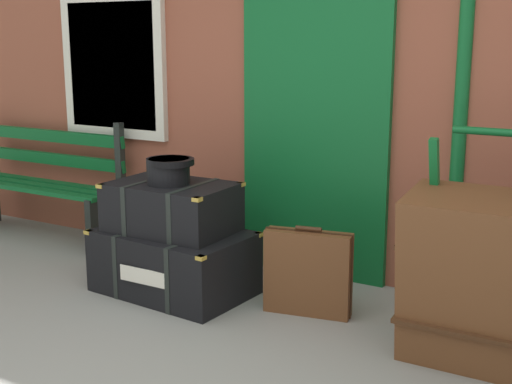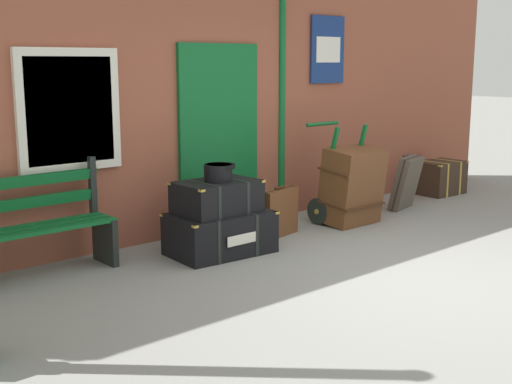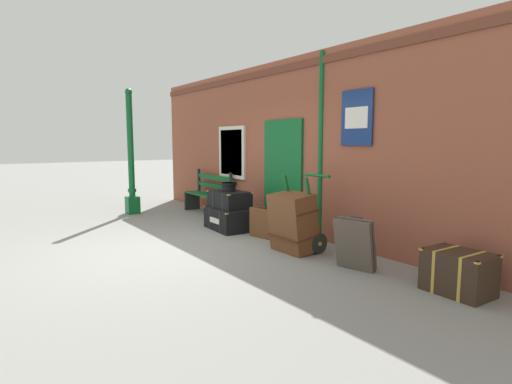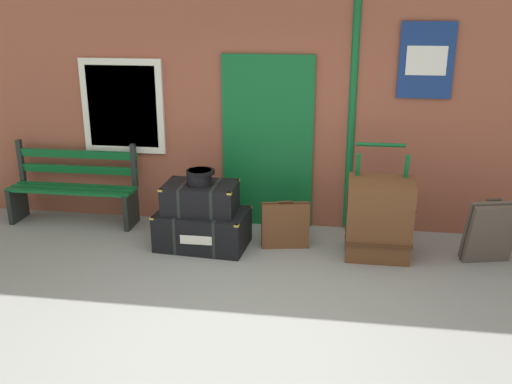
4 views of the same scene
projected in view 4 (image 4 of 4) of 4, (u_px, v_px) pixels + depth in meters
The scene contains 10 objects.
ground_plane at pixel (243, 326), 4.88m from camera, with size 60.00×60.00×0.00m, color gray.
brick_facade at pixel (277, 96), 6.82m from camera, with size 10.40×0.35×3.20m.
platform_bench at pixel (74, 188), 7.12m from camera, with size 1.60×0.43×1.01m.
steamer_trunk_base at pixel (203, 229), 6.45m from camera, with size 1.06×0.73×0.43m.
steamer_trunk_middle at pixel (201, 198), 6.35m from camera, with size 0.81×0.55×0.33m.
round_hatbox at pixel (200, 176), 6.25m from camera, with size 0.32×0.30×0.17m.
porters_trolley at pixel (377, 229), 6.27m from camera, with size 0.71×0.67×1.18m.
large_brown_trunk at pixel (379, 219), 6.04m from camera, with size 0.70×0.53×0.92m.
suitcase_tan at pixel (490, 232), 5.98m from camera, with size 0.57×0.41×0.72m.
suitcase_slate at pixel (285, 225), 6.41m from camera, with size 0.55×0.23×0.56m.
Camera 4 is at (0.75, -4.21, 2.63)m, focal length 39.70 mm.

